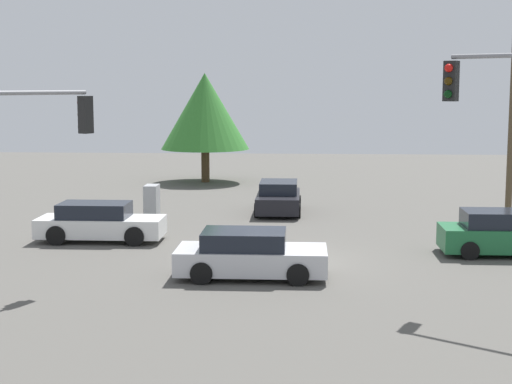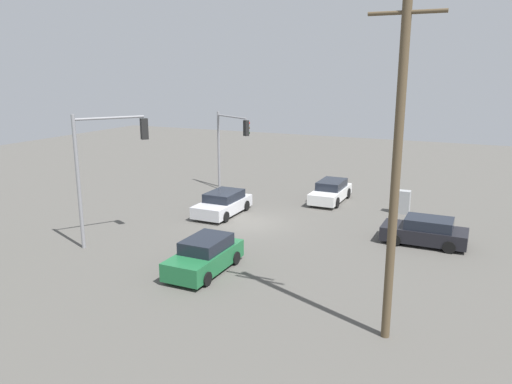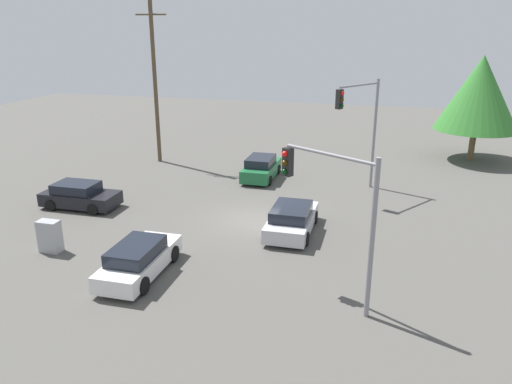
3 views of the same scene
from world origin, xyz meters
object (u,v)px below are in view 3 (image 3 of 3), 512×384
sedan_dark (80,196)px  traffic_signal_cross (362,117)px  traffic_signal_main (333,198)px  sedan_silver (292,219)px  electrical_cabinet (50,236)px  sedan_white (139,259)px  sedan_green (261,168)px

sedan_dark → traffic_signal_cross: 16.35m
traffic_signal_main → traffic_signal_cross: 12.75m
sedan_silver → electrical_cabinet: electrical_cabinet is taller
traffic_signal_main → sedan_white: bearing=31.5°
sedan_green → sedan_dark: bearing=-137.1°
electrical_cabinet → sedan_green: bearing=64.1°
sedan_silver → traffic_signal_main: (2.47, -5.68, 3.22)m
sedan_green → traffic_signal_cross: (6.20, -1.10, 3.76)m
sedan_silver → traffic_signal_cross: size_ratio=0.67×
traffic_signal_cross → sedan_green: bearing=-65.9°
sedan_green → electrical_cabinet: sedan_green is taller
sedan_dark → sedan_white: sedan_white is taller
sedan_white → traffic_signal_cross: bearing=59.1°
sedan_silver → traffic_signal_cross: (2.63, 7.06, 3.80)m
traffic_signal_main → traffic_signal_cross: traffic_signal_cross is taller
traffic_signal_cross → electrical_cabinet: size_ratio=4.55×
traffic_signal_cross → electrical_cabinet: (-12.48, -11.86, -3.74)m
sedan_green → traffic_signal_main: 15.44m
sedan_green → traffic_signal_cross: traffic_signal_cross is taller
sedan_white → sedan_green: bearing=83.9°
sedan_green → sedan_white: 14.03m
sedan_green → traffic_signal_main: (6.04, -13.84, 3.19)m
sedan_dark → traffic_signal_cross: bearing=114.5°
electrical_cabinet → traffic_signal_cross: bearing=43.5°
sedan_silver → sedan_dark: (-11.84, 0.47, -0.01)m
traffic_signal_main → traffic_signal_cross: bearing=-60.0°
sedan_silver → sedan_dark: 11.85m
traffic_signal_cross → sedan_silver: bearing=13.8°
sedan_dark → traffic_signal_cross: (14.47, 6.59, 3.81)m
sedan_white → sedan_dark: bearing=137.4°
sedan_white → sedan_silver: bearing=48.8°
sedan_dark → sedan_white: (6.79, -6.25, 0.02)m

